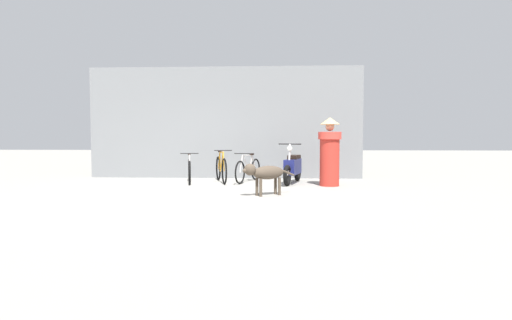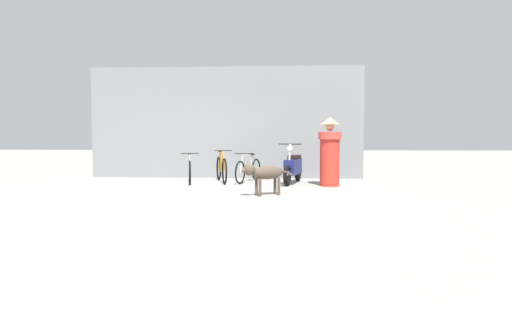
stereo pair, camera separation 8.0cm
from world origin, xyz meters
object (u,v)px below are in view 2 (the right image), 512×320
at_px(bicycle_0, 190,170).
at_px(bicycle_1, 221,169).
at_px(motorcycle, 293,168).
at_px(person_in_robes, 330,151).
at_px(bicycle_2, 249,170).
at_px(stray_dog, 264,173).

xyz_separation_m(bicycle_0, bicycle_1, (0.83, 0.13, 0.03)).
xyz_separation_m(motorcycle, person_in_robes, (0.88, -0.52, 0.44)).
relative_size(bicycle_1, motorcycle, 0.95).
height_order(bicycle_1, motorcycle, motorcycle).
bearing_deg(motorcycle, person_in_robes, 74.61).
distance_m(bicycle_1, motorcycle, 1.91).
bearing_deg(person_in_robes, motorcycle, -27.40).
height_order(motorcycle, person_in_robes, person_in_robes).
distance_m(bicycle_2, stray_dog, 2.57).
bearing_deg(stray_dog, bicycle_2, -110.55).
bearing_deg(bicycle_0, stray_dog, 28.98).
bearing_deg(bicycle_2, bicycle_1, -63.89).
relative_size(bicycle_1, bicycle_2, 1.01).
xyz_separation_m(bicycle_2, person_in_robes, (2.06, -0.77, 0.52)).
distance_m(bicycle_1, person_in_robes, 2.91).
bearing_deg(person_in_robes, bicycle_2, -17.37).
distance_m(bicycle_1, stray_dog, 2.72).
height_order(bicycle_0, bicycle_2, bicycle_0).
bearing_deg(bicycle_1, stray_dog, 10.37).
xyz_separation_m(bicycle_1, motorcycle, (1.90, -0.15, 0.05)).
bearing_deg(bicycle_0, motorcycle, 76.40).
bearing_deg(bicycle_2, stray_dog, 30.26).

